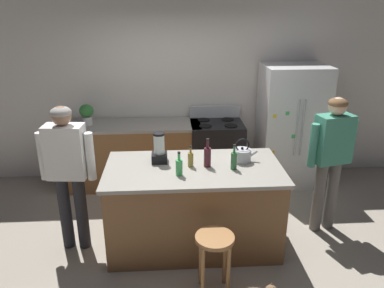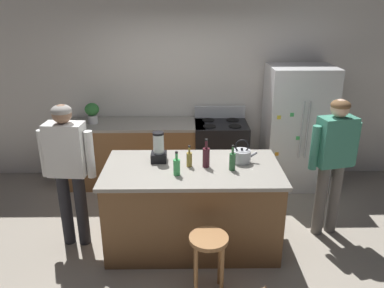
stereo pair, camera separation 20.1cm
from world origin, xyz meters
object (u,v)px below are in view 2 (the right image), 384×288
object	(u,v)px
person_by_sink_right	(333,155)
refrigerator	(296,128)
blender_appliance	(159,149)
bottle_soda	(177,166)
person_by_island_left	(68,163)
bar_stool	(209,249)
bottle_wine	(206,157)
potted_plant	(92,112)
kitchen_island	(192,206)
bottle_vinegar	(189,159)
tea_kettle	(242,156)
bottle_olive_oil	(232,161)
stove_range	(220,153)

from	to	relation	value
person_by_sink_right	refrigerator	bearing A→B (deg)	92.34
blender_appliance	bottle_soda	size ratio (longest dim) A/B	1.32
person_by_island_left	bar_stool	world-z (taller)	person_by_island_left
person_by_sink_right	blender_appliance	world-z (taller)	person_by_sink_right
bottle_wine	potted_plant	bearing A→B (deg)	135.36
refrigerator	bottle_soda	xyz separation A→B (m)	(-1.69, -1.69, 0.16)
kitchen_island	refrigerator	bearing A→B (deg)	44.42
potted_plant	bottle_vinegar	xyz separation A→B (m)	(1.38, -1.53, -0.09)
refrigerator	bottle_vinegar	world-z (taller)	refrigerator
potted_plant	bottle_soda	xyz separation A→B (m)	(1.25, -1.74, -0.08)
blender_appliance	person_by_sink_right	bearing A→B (deg)	1.05
bottle_wine	tea_kettle	bearing A→B (deg)	16.08
bottle_olive_oil	bottle_soda	size ratio (longest dim) A/B	1.08
bar_stool	bottle_vinegar	world-z (taller)	bottle_vinegar
person_by_sink_right	blender_appliance	xyz separation A→B (m)	(-1.95, -0.04, 0.10)
person_by_island_left	bar_stool	distance (m)	1.75
refrigerator	bottle_vinegar	size ratio (longest dim) A/B	7.53
bottle_olive_oil	bar_stool	bearing A→B (deg)	-110.95
person_by_island_left	bar_stool	bearing A→B (deg)	-29.39
person_by_island_left	blender_appliance	bearing A→B (deg)	8.47
stove_range	potted_plant	distance (m)	1.96
stove_range	person_by_island_left	size ratio (longest dim) A/B	0.69
person_by_island_left	tea_kettle	distance (m)	1.87
person_by_sink_right	kitchen_island	bearing A→B (deg)	-172.79
bar_stool	bottle_soda	bearing A→B (deg)	115.92
refrigerator	blender_appliance	distance (m)	2.33
person_by_sink_right	stove_range	bearing A→B (deg)	130.82
bottle_vinegar	bottle_soda	world-z (taller)	bottle_soda
person_by_island_left	bottle_wine	bearing A→B (deg)	-0.45
person_by_island_left	bottle_vinegar	bearing A→B (deg)	-0.00
blender_appliance	tea_kettle	distance (m)	0.91
stove_range	bottle_vinegar	xyz separation A→B (m)	(-0.47, -1.50, 0.55)
bottle_olive_oil	bottle_vinegar	distance (m)	0.46
person_by_island_left	tea_kettle	world-z (taller)	person_by_island_left
potted_plant	kitchen_island	bearing A→B (deg)	-47.64
bar_stool	potted_plant	xyz separation A→B (m)	(-1.55, 2.35, 0.64)
stove_range	bottle_soda	size ratio (longest dim) A/B	4.42
person_by_island_left	person_by_sink_right	xyz separation A→B (m)	(2.91, 0.18, 0.00)
refrigerator	tea_kettle	size ratio (longest dim) A/B	6.45
refrigerator	potted_plant	distance (m)	2.95
kitchen_island	stove_range	distance (m)	1.59
person_by_sink_right	potted_plant	bearing A→B (deg)	155.75
stove_range	tea_kettle	bearing A→B (deg)	-85.83
stove_range	person_by_island_left	xyz separation A→B (m)	(-1.77, -1.50, 0.51)
stove_range	bottle_wine	world-z (taller)	bottle_wine
stove_range	bottle_soda	world-z (taller)	bottle_soda
person_by_sink_right	bottle_olive_oil	size ratio (longest dim) A/B	5.94
bottle_olive_oil	bottle_vinegar	xyz separation A→B (m)	(-0.45, 0.09, -0.02)
person_by_island_left	bottle_wine	distance (m)	1.47
potted_plant	bottle_olive_oil	world-z (taller)	potted_plant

